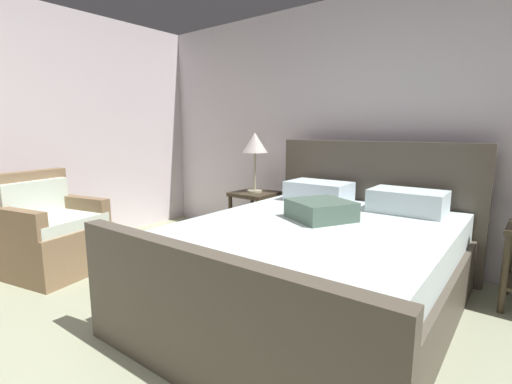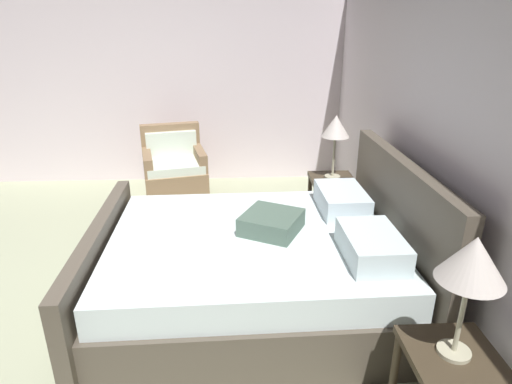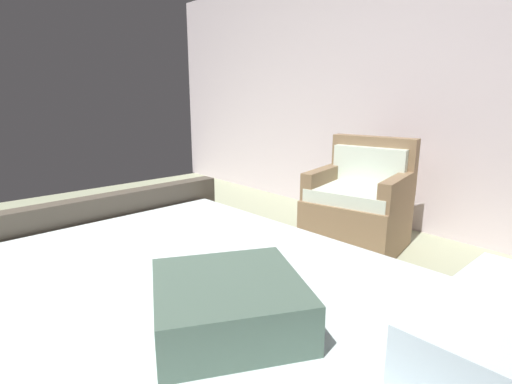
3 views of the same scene
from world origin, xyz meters
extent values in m
cube|color=#A5AB8A|center=(0.00, 0.00, -0.01)|extent=(6.30, 5.77, 0.02)
cube|color=silver|center=(0.00, 2.94, 1.27)|extent=(6.42, 0.12, 2.55)
cube|color=silver|center=(-3.21, 0.00, 1.27)|extent=(0.12, 5.89, 2.55)
cube|color=brown|center=(-0.21, 1.57, 0.20)|extent=(1.80, 2.16, 0.40)
cube|color=brown|center=(-0.23, 2.68, 0.58)|extent=(1.87, 0.15, 1.17)
cube|color=brown|center=(-0.18, 0.46, 0.37)|extent=(1.87, 0.15, 0.73)
cube|color=silver|center=(-0.21, 1.57, 0.51)|extent=(1.72, 2.10, 0.22)
cube|color=silver|center=(-0.62, 2.34, 0.71)|extent=(0.57, 0.37, 0.18)
cube|color=silver|center=(0.17, 2.36, 0.71)|extent=(0.57, 0.37, 0.18)
cube|color=#4E6658|center=(-0.26, 1.73, 0.69)|extent=(0.54, 0.54, 0.14)
cube|color=#3F3323|center=(1.05, 2.51, 0.58)|extent=(0.44, 0.44, 0.04)
cylinder|color=#3F3323|center=(0.86, 2.32, 0.28)|extent=(0.04, 0.04, 0.56)
cylinder|color=#3F3323|center=(0.86, 2.70, 0.28)|extent=(0.04, 0.04, 0.56)
cylinder|color=#B7B293|center=(1.05, 2.51, 0.61)|extent=(0.16, 0.16, 0.02)
cylinder|color=#B7B293|center=(1.05, 2.51, 0.82)|extent=(0.02, 0.02, 0.40)
cone|color=beige|center=(1.05, 2.51, 1.13)|extent=(0.31, 0.31, 0.22)
cube|color=#3F3323|center=(-1.46, 2.45, 0.58)|extent=(0.44, 0.44, 0.04)
cube|color=#3F3323|center=(-1.46, 2.45, 0.18)|extent=(0.40, 0.40, 0.02)
cylinder|color=#3F3323|center=(-1.65, 2.26, 0.28)|extent=(0.04, 0.04, 0.56)
cylinder|color=#3F3323|center=(-1.27, 2.26, 0.28)|extent=(0.04, 0.04, 0.56)
cylinder|color=#3F3323|center=(-1.65, 2.64, 0.28)|extent=(0.04, 0.04, 0.56)
cylinder|color=#3F3323|center=(-1.27, 2.64, 0.28)|extent=(0.04, 0.04, 0.56)
cylinder|color=#B7B293|center=(-1.46, 2.45, 0.61)|extent=(0.16, 0.16, 0.02)
cylinder|color=#B7B293|center=(-1.46, 2.45, 0.82)|extent=(0.02, 0.02, 0.41)
cone|color=beige|center=(-1.46, 2.45, 1.14)|extent=(0.27, 0.27, 0.21)
cube|color=#8A6C4D|center=(-2.38, 0.73, 0.21)|extent=(0.86, 0.86, 0.42)
cube|color=silver|center=(-2.38, 0.73, 0.47)|extent=(0.79, 0.79, 0.10)
cube|color=#8A6C4D|center=(-2.68, 0.66, 0.66)|extent=(0.28, 0.73, 0.48)
cube|color=silver|center=(-2.59, 0.68, 0.64)|extent=(0.23, 0.62, 0.36)
cube|color=#8A6C4D|center=(-2.31, 0.42, 0.53)|extent=(0.65, 0.24, 0.22)
cube|color=#8A6C4D|center=(-2.44, 1.03, 0.53)|extent=(0.65, 0.24, 0.22)
camera|label=1|loc=(1.01, -0.64, 1.27)|focal=25.87mm
camera|label=2|loc=(2.67, 1.47, 2.12)|focal=30.52mm
camera|label=3|loc=(0.35, 2.53, 1.26)|focal=28.12mm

